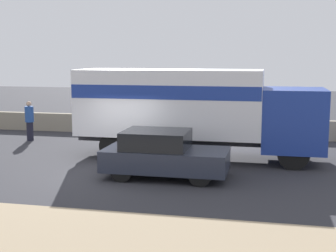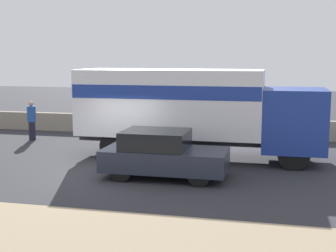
{
  "view_description": "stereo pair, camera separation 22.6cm",
  "coord_description": "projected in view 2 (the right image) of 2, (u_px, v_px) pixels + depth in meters",
  "views": [
    {
      "loc": [
        4.99,
        -14.18,
        3.83
      ],
      "look_at": [
        1.6,
        1.43,
        1.44
      ],
      "focal_mm": 50.0,
      "sensor_mm": 36.0,
      "label": 1
    },
    {
      "loc": [
        5.21,
        -14.13,
        3.83
      ],
      "look_at": [
        1.6,
        1.43,
        1.44
      ],
      "focal_mm": 50.0,
      "sensor_mm": 36.0,
      "label": 2
    }
  ],
  "objects": [
    {
      "name": "ground_plane",
      "position": [
        111.0,
        174.0,
        15.35
      ],
      "size": [
        80.0,
        80.0,
        0.0
      ],
      "primitive_type": "plane",
      "color": "#2D2D33"
    },
    {
      "name": "stone_wall_backdrop",
      "position": [
        166.0,
        126.0,
        22.9
      ],
      "size": [
        60.0,
        0.35,
        0.92
      ],
      "color": "gray",
      "rests_on": "ground_plane"
    },
    {
      "name": "box_truck",
      "position": [
        192.0,
        106.0,
        17.36
      ],
      "size": [
        9.03,
        2.45,
        3.34
      ],
      "color": "navy",
      "rests_on": "ground_plane"
    },
    {
      "name": "car_hatchback",
      "position": [
        163.0,
        154.0,
        14.79
      ],
      "size": [
        3.92,
        1.83,
        1.5
      ],
      "color": "#282D3D",
      "rests_on": "ground_plane"
    },
    {
      "name": "pedestrian",
      "position": [
        32.0,
        120.0,
        21.37
      ],
      "size": [
        0.39,
        0.39,
        1.8
      ],
      "color": "#1E1E2D",
      "rests_on": "ground_plane"
    }
  ]
}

